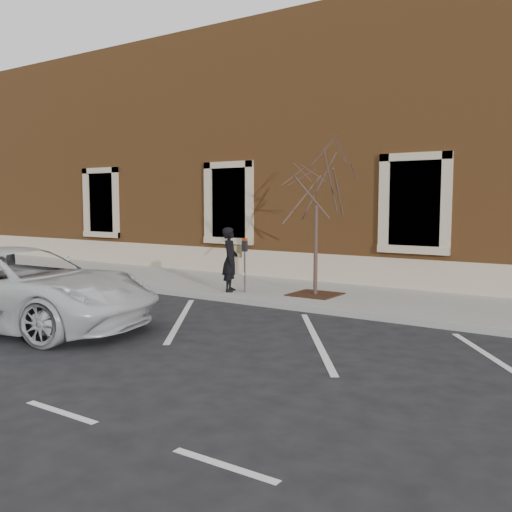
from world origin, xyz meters
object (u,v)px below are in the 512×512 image
Objects in this scene: sapling at (316,181)px; white_truck at (18,288)px; parking_meter at (245,255)px; man at (230,259)px.

white_truck is at bearing -120.15° from sapling.
parking_meter is at bearing -32.10° from white_truck.
white_truck is (-1.72, -5.22, -0.33)m from parking_meter.
sapling is 7.12m from white_truck.
man is 1.19× the size of parking_meter.
white_truck is at bearing -115.82° from parking_meter.
man is 0.29× the size of white_truck.
parking_meter is at bearing -103.88° from man.
sapling is (1.68, 0.64, 1.85)m from parking_meter.
sapling is at bearing 13.33° from parking_meter.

